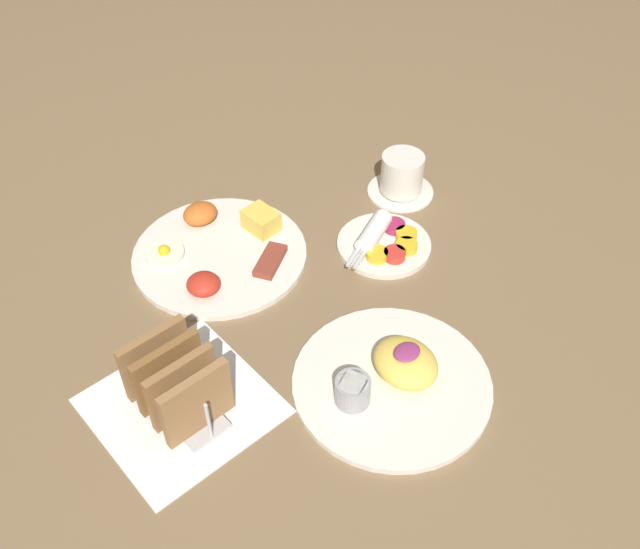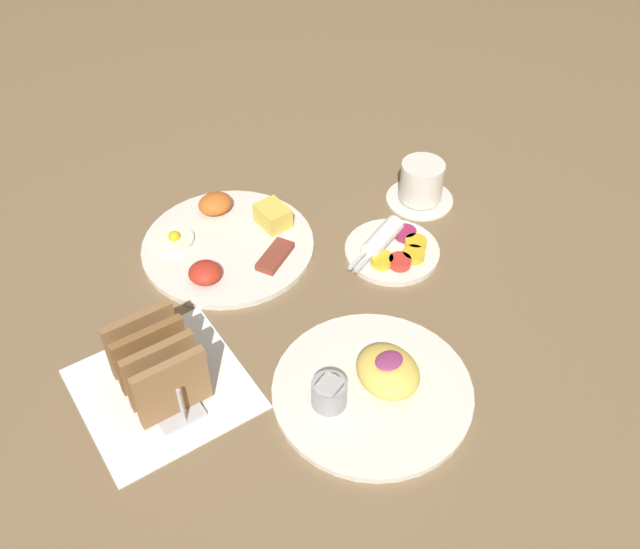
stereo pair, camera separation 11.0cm
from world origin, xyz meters
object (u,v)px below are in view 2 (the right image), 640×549
at_px(coffee_cup, 421,184).
at_px(toast_rack, 157,366).
at_px(plate_breakfast, 228,241).
at_px(plate_condiments, 392,248).
at_px(plate_foreground, 373,385).

bearing_deg(coffee_cup, toast_rack, -167.02).
height_order(plate_breakfast, plate_condiments, plate_breakfast).
bearing_deg(plate_breakfast, plate_foreground, -86.67).
height_order(plate_foreground, toast_rack, toast_rack).
bearing_deg(plate_foreground, plate_breakfast, 93.33).
relative_size(plate_breakfast, coffee_cup, 2.38).
height_order(plate_condiments, toast_rack, toast_rack).
xyz_separation_m(plate_condiments, coffee_cup, (0.13, 0.09, 0.02)).
bearing_deg(plate_breakfast, toast_rack, -135.73).
bearing_deg(toast_rack, plate_breakfast, 44.27).
distance_m(plate_foreground, coffee_cup, 0.44).
bearing_deg(plate_foreground, toast_rack, 145.46).
bearing_deg(toast_rack, coffee_cup, 12.98).
bearing_deg(plate_foreground, plate_condiments, 46.91).
bearing_deg(coffee_cup, plate_breakfast, 166.73).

